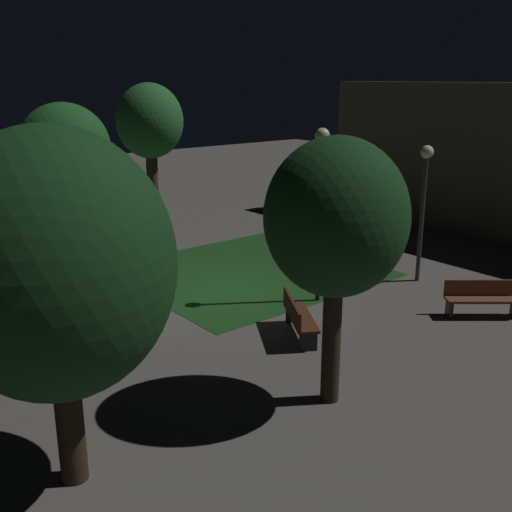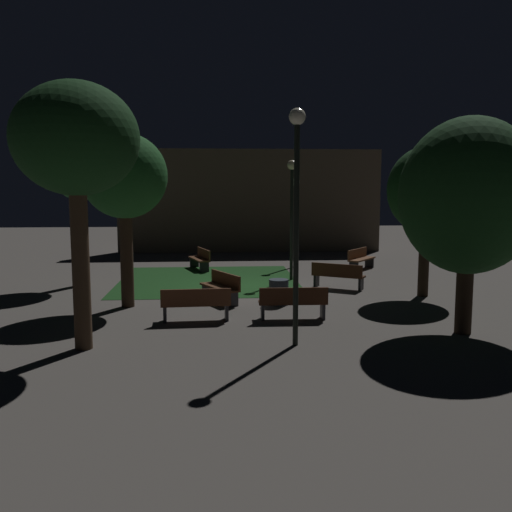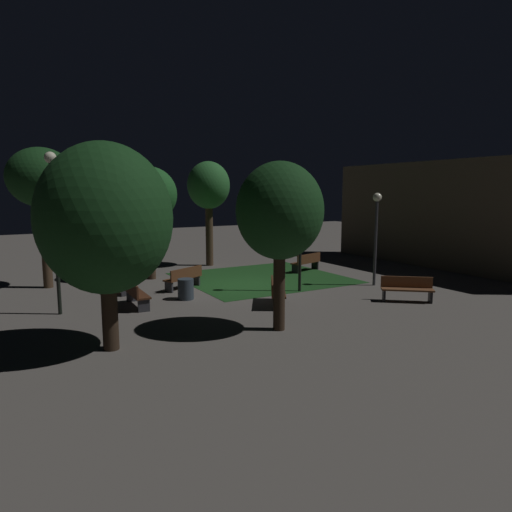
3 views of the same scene
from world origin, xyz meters
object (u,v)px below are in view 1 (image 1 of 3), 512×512
at_px(bench_front_left, 482,297).
at_px(trash_bin, 150,316).
at_px(bench_back_row, 298,316).
at_px(bench_corner, 307,239).
at_px(bench_path_side, 31,301).
at_px(lamp_post_path_center, 424,188).
at_px(tree_tall_center, 150,124).
at_px(tree_near_wall, 336,220).
at_px(tree_left_canopy, 54,266).
at_px(tree_right_canopy, 65,151).
at_px(bench_lawn_edge, 138,287).
at_px(bench_front_right, 74,335).
at_px(lamp_post_plaza_east, 321,186).

xyz_separation_m(bench_front_left, trash_bin, (-4.25, -6.77, -0.10)).
bearing_deg(bench_back_row, bench_corner, 134.75).
xyz_separation_m(bench_path_side, lamp_post_path_center, (4.00, 9.66, 2.20)).
bearing_deg(tree_tall_center, tree_near_wall, -14.34).
bearing_deg(bench_path_side, bench_front_left, 52.56).
relative_size(bench_back_row, tree_left_canopy, 0.35).
bearing_deg(tree_tall_center, tree_right_canopy, -60.94).
bearing_deg(trash_bin, tree_left_canopy, -41.26).
xyz_separation_m(tree_right_canopy, trash_bin, (4.42, -0.07, -3.35)).
distance_m(bench_front_left, bench_back_row, 4.74).
height_order(tree_tall_center, tree_near_wall, tree_tall_center).
bearing_deg(tree_right_canopy, bench_front_left, 37.68).
relative_size(tree_near_wall, lamp_post_path_center, 1.23).
bearing_deg(tree_near_wall, tree_tall_center, 165.66).
height_order(bench_path_side, tree_tall_center, tree_tall_center).
bearing_deg(trash_bin, bench_back_row, 46.47).
bearing_deg(bench_front_left, bench_lawn_edge, -133.80).
bearing_deg(lamp_post_path_center, tree_right_canopy, -128.10).
xyz_separation_m(tree_left_canopy, trash_bin, (-4.02, 3.53, -2.87)).
xyz_separation_m(bench_front_right, bench_lawn_edge, (-1.84, 2.47, 0.00)).
height_order(bench_front_right, bench_lawn_edge, same).
distance_m(tree_tall_center, tree_near_wall, 11.68).
bearing_deg(bench_back_row, bench_front_left, 65.95).
height_order(bench_front_left, tree_right_canopy, tree_right_canopy).
bearing_deg(bench_front_left, bench_corner, 175.72).
distance_m(bench_path_side, trash_bin, 3.04).
bearing_deg(bench_lawn_edge, bench_front_right, -53.31).
bearing_deg(tree_right_canopy, bench_path_side, -43.86).
bearing_deg(trash_bin, bench_corner, 108.76).
distance_m(bench_back_row, tree_near_wall, 4.04).
relative_size(tree_tall_center, lamp_post_path_center, 1.42).
bearing_deg(bench_back_row, tree_left_canopy, -74.07).
xyz_separation_m(tree_tall_center, lamp_post_plaza_east, (7.51, 0.52, -1.10)).
distance_m(bench_front_right, bench_corner, 9.53).
bearing_deg(tree_right_canopy, lamp_post_path_center, 51.90).
bearing_deg(tree_right_canopy, trash_bin, -0.95).
distance_m(bench_front_left, bench_lawn_edge, 8.57).
height_order(tree_right_canopy, tree_left_canopy, tree_left_canopy).
xyz_separation_m(bench_back_row, tree_right_canopy, (-6.74, -2.37, 3.24)).
bearing_deg(lamp_post_path_center, bench_corner, -173.01).
bearing_deg(tree_left_canopy, tree_tall_center, 144.97).
xyz_separation_m(tree_tall_center, lamp_post_path_center, (8.15, 3.90, -1.45)).
relative_size(tree_tall_center, tree_near_wall, 1.15).
distance_m(bench_corner, bench_back_row, 6.80).
height_order(bench_path_side, lamp_post_plaza_east, lamp_post_plaza_east).
bearing_deg(trash_bin, lamp_post_plaza_east, 77.37).
bearing_deg(bench_front_right, lamp_post_plaza_east, 82.55).
bearing_deg(lamp_post_plaza_east, bench_back_row, -55.56).
bearing_deg(bench_back_row, tree_tall_center, 170.84).
height_order(bench_corner, lamp_post_plaza_east, lamp_post_plaza_east).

